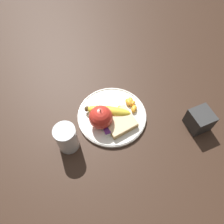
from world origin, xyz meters
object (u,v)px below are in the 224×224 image
object	(u,v)px
apple	(101,117)
juice_glass	(67,138)
fork	(112,114)
bread_slice	(119,122)
plate	(112,115)
jam_packet	(109,131)
condiment_caddy	(200,120)
banana	(107,111)

from	to	relation	value
apple	juice_glass	bearing A→B (deg)	-167.59
fork	bread_slice	bearing A→B (deg)	19.27
fork	plate	bearing A→B (deg)	6.35
bread_slice	jam_packet	bearing A→B (deg)	-158.55
juice_glass	condiment_caddy	size ratio (longest dim) A/B	1.42
apple	condiment_caddy	world-z (taller)	apple
juice_glass	banana	world-z (taller)	juice_glass
plate	condiment_caddy	bearing A→B (deg)	-29.87
banana	bread_slice	world-z (taller)	banana
banana	fork	xyz separation A→B (m)	(0.01, -0.01, -0.02)
juice_glass	bread_slice	xyz separation A→B (m)	(0.19, 0.00, -0.03)
bread_slice	jam_packet	xyz separation A→B (m)	(-0.05, -0.02, -0.00)
banana	jam_packet	world-z (taller)	banana
plate	bread_slice	distance (m)	0.05
plate	banana	world-z (taller)	banana
apple	bread_slice	bearing A→B (deg)	-23.32
apple	fork	xyz separation A→B (m)	(0.05, 0.02, -0.04)
juice_glass	fork	bearing A→B (deg)	15.51
apple	banana	xyz separation A→B (m)	(0.03, 0.03, -0.02)
fork	apple	bearing A→B (deg)	-59.33
plate	juice_glass	world-z (taller)	juice_glass
condiment_caddy	banana	bearing A→B (deg)	149.71
apple	condiment_caddy	size ratio (longest dim) A/B	1.23
fork	condiment_caddy	distance (m)	0.31
banana	fork	size ratio (longest dim) A/B	0.95
jam_packet	fork	bearing A→B (deg)	60.43
apple	fork	world-z (taller)	apple
plate	condiment_caddy	distance (m)	0.30
plate	banana	distance (m)	0.03
fork	jam_packet	bearing A→B (deg)	-22.19
juice_glass	fork	size ratio (longest dim) A/B	0.62
fork	condiment_caddy	world-z (taller)	condiment_caddy
bread_slice	fork	xyz separation A→B (m)	(-0.01, 0.05, -0.01)
plate	condiment_caddy	xyz separation A→B (m)	(0.26, -0.15, 0.03)
banana	bread_slice	distance (m)	0.06
apple	fork	size ratio (longest dim) A/B	0.54
juice_glass	jam_packet	bearing A→B (deg)	-5.99
apple	condiment_caddy	distance (m)	0.34
apple	banana	size ratio (longest dim) A/B	0.57
juice_glass	jam_packet	size ratio (longest dim) A/B	2.74
bread_slice	fork	world-z (taller)	bread_slice
apple	condiment_caddy	bearing A→B (deg)	-23.38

